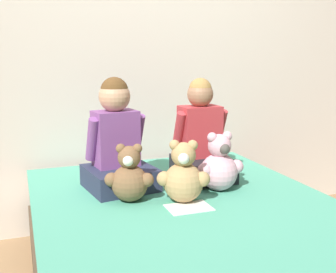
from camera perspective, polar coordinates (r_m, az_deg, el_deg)
wall_behind_bed at (r=2.91m, az=-4.79°, el=12.22°), size 8.00×0.06×2.50m
bed at (r=2.16m, az=3.05°, el=-15.30°), size 1.48×1.88×0.47m
child_on_left at (r=2.29m, az=-6.91°, el=-1.00°), size 0.39×0.39×0.60m
child_on_right at (r=2.45m, az=4.50°, el=-0.39°), size 0.32×0.34×0.59m
teddy_bear_held_by_left_child at (r=2.09m, az=-5.24°, el=-5.53°), size 0.23×0.18×0.29m
teddy_bear_held_by_right_child at (r=2.26m, az=6.96°, el=-3.99°), size 0.27×0.20×0.32m
teddy_bear_between_children at (r=2.07m, az=2.09°, el=-5.40°), size 0.25×0.20×0.31m
sign_card at (r=2.03m, az=2.85°, el=-9.59°), size 0.21×0.15×0.00m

